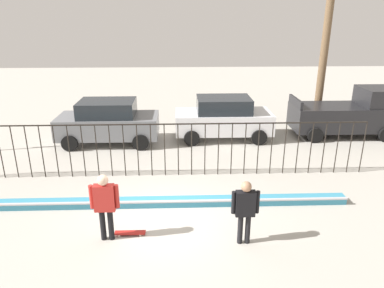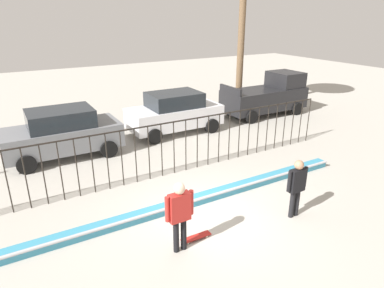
{
  "view_description": "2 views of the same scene",
  "coord_description": "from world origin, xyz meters",
  "px_view_note": "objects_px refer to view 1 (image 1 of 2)",
  "views": [
    {
      "loc": [
        0.52,
        -8.7,
        5.43
      ],
      "look_at": [
        0.93,
        2.54,
        1.32
      ],
      "focal_mm": 33.76,
      "sensor_mm": 36.0,
      "label": 1
    },
    {
      "loc": [
        -4.44,
        -6.78,
        5.31
      ],
      "look_at": [
        0.89,
        2.47,
        1.18
      ],
      "focal_mm": 31.98,
      "sensor_mm": 36.0,
      "label": 2
    }
  ],
  "objects_px": {
    "skateboarder": "(105,202)",
    "skateboard": "(130,233)",
    "pickup_truck": "(349,114)",
    "parked_car_gray": "(108,122)",
    "parked_car_white": "(223,118)",
    "camera_operator": "(245,207)"
  },
  "relations": [
    {
      "from": "parked_car_white",
      "to": "camera_operator",
      "type": "bearing_deg",
      "value": -91.06
    },
    {
      "from": "parked_car_gray",
      "to": "skateboard",
      "type": "bearing_deg",
      "value": -76.32
    },
    {
      "from": "skateboarder",
      "to": "camera_operator",
      "type": "distance_m",
      "value": 3.43
    },
    {
      "from": "parked_car_gray",
      "to": "pickup_truck",
      "type": "relative_size",
      "value": 0.91
    },
    {
      "from": "skateboard",
      "to": "parked_car_gray",
      "type": "xyz_separation_m",
      "value": [
        -1.78,
        7.13,
        0.91
      ]
    },
    {
      "from": "skateboarder",
      "to": "parked_car_gray",
      "type": "distance_m",
      "value": 7.39
    },
    {
      "from": "skateboarder",
      "to": "skateboard",
      "type": "relative_size",
      "value": 2.24
    },
    {
      "from": "camera_operator",
      "to": "parked_car_white",
      "type": "relative_size",
      "value": 0.39
    },
    {
      "from": "pickup_truck",
      "to": "parked_car_gray",
      "type": "bearing_deg",
      "value": 178.73
    },
    {
      "from": "skateboarder",
      "to": "skateboard",
      "type": "height_order",
      "value": "skateboarder"
    },
    {
      "from": "skateboard",
      "to": "camera_operator",
      "type": "height_order",
      "value": "camera_operator"
    },
    {
      "from": "skateboarder",
      "to": "parked_car_white",
      "type": "height_order",
      "value": "parked_car_white"
    },
    {
      "from": "camera_operator",
      "to": "parked_car_white",
      "type": "height_order",
      "value": "parked_car_white"
    },
    {
      "from": "parked_car_white",
      "to": "parked_car_gray",
      "type": "bearing_deg",
      "value": -173.02
    },
    {
      "from": "parked_car_gray",
      "to": "pickup_truck",
      "type": "bearing_deg",
      "value": 3.1
    },
    {
      "from": "parked_car_gray",
      "to": "camera_operator",
      "type": "bearing_deg",
      "value": -58.72
    },
    {
      "from": "camera_operator",
      "to": "skateboard",
      "type": "bearing_deg",
      "value": 17.11
    },
    {
      "from": "skateboarder",
      "to": "parked_car_gray",
      "type": "height_order",
      "value": "parked_car_gray"
    },
    {
      "from": "skateboarder",
      "to": "parked_car_white",
      "type": "distance_m",
      "value": 8.64
    },
    {
      "from": "skateboard",
      "to": "skateboarder",
      "type": "bearing_deg",
      "value": -169.14
    },
    {
      "from": "camera_operator",
      "to": "pickup_truck",
      "type": "distance_m",
      "value": 10.33
    },
    {
      "from": "parked_car_gray",
      "to": "parked_car_white",
      "type": "bearing_deg",
      "value": 4.72
    }
  ]
}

